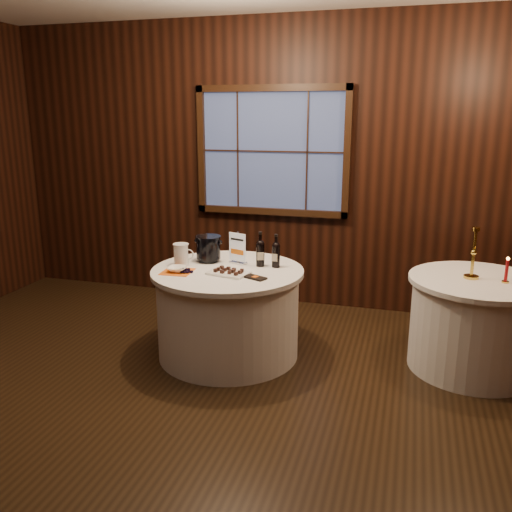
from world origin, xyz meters
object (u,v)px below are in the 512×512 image
(grape_bunch, at_px, (186,271))
(chocolate_box, at_px, (255,278))
(port_bottle_left, at_px, (260,251))
(chocolate_plate, at_px, (229,272))
(cracker_bowl, at_px, (177,269))
(brass_candlestick, at_px, (473,260))
(port_bottle_right, at_px, (276,253))
(glass_pitcher, at_px, (181,255))
(side_table, at_px, (474,324))
(sign_stand, at_px, (238,253))
(main_table, at_px, (228,312))
(ice_bucket, at_px, (208,248))
(red_candle, at_px, (506,273))

(grape_bunch, bearing_deg, chocolate_box, 2.63)
(port_bottle_left, distance_m, chocolate_plate, 0.37)
(chocolate_box, relative_size, cracker_bowl, 1.14)
(chocolate_box, xyz_separation_m, brass_candlestick, (1.64, 0.49, 0.14))
(port_bottle_right, height_order, glass_pitcher, port_bottle_right)
(side_table, xyz_separation_m, sign_stand, (-1.97, -0.11, 0.48))
(main_table, xyz_separation_m, ice_bucket, (-0.24, 0.19, 0.50))
(port_bottle_left, bearing_deg, chocolate_box, -99.06)
(cracker_bowl, height_order, brass_candlestick, brass_candlestick)
(sign_stand, height_order, chocolate_plate, sign_stand)
(chocolate_plate, height_order, cracker_bowl, chocolate_plate)
(ice_bucket, bearing_deg, cracker_bowl, -108.96)
(grape_bunch, xyz_separation_m, glass_pitcher, (-0.13, 0.21, 0.08))
(red_candle, bearing_deg, main_table, -173.61)
(glass_pitcher, bearing_deg, cracker_bowl, -89.89)
(chocolate_plate, distance_m, chocolate_box, 0.25)
(port_bottle_left, height_order, red_candle, port_bottle_left)
(grape_bunch, bearing_deg, main_table, 36.73)
(port_bottle_right, xyz_separation_m, brass_candlestick, (1.57, 0.12, 0.03))
(chocolate_plate, distance_m, cracker_bowl, 0.43)
(side_table, distance_m, port_bottle_left, 1.84)
(main_table, bearing_deg, ice_bucket, 142.08)
(grape_bunch, xyz_separation_m, cracker_bowl, (-0.09, 0.02, 0.00))
(ice_bucket, distance_m, chocolate_plate, 0.45)
(glass_pitcher, bearing_deg, side_table, -6.25)
(port_bottle_right, distance_m, grape_bunch, 0.77)
(ice_bucket, bearing_deg, port_bottle_right, -1.06)
(side_table, distance_m, brass_candlestick, 0.54)
(port_bottle_right, xyz_separation_m, ice_bucket, (-0.61, 0.01, -0.00))
(grape_bunch, bearing_deg, chocolate_plate, 12.99)
(chocolate_box, bearing_deg, red_candle, 36.99)
(cracker_bowl, xyz_separation_m, red_candle, (2.55, 0.43, 0.06))
(port_bottle_left, xyz_separation_m, chocolate_plate, (-0.18, -0.30, -0.11))
(port_bottle_left, xyz_separation_m, ice_bucket, (-0.48, 0.02, -0.01))
(cracker_bowl, bearing_deg, red_candle, 9.66)
(ice_bucket, bearing_deg, brass_candlestick, 2.93)
(port_bottle_left, height_order, chocolate_box, port_bottle_left)
(sign_stand, distance_m, cracker_bowl, 0.56)
(main_table, height_order, grape_bunch, grape_bunch)
(main_table, relative_size, chocolate_plate, 3.58)
(ice_bucket, distance_m, glass_pitcher, 0.26)
(main_table, height_order, chocolate_plate, chocolate_plate)
(glass_pitcher, distance_m, cracker_bowl, 0.21)
(chocolate_box, height_order, grape_bunch, grape_bunch)
(main_table, bearing_deg, red_candle, 6.39)
(chocolate_box, height_order, red_candle, red_candle)
(main_table, xyz_separation_m, port_bottle_right, (0.37, 0.18, 0.51))
(port_bottle_left, xyz_separation_m, port_bottle_right, (0.14, 0.01, -0.01))
(chocolate_box, distance_m, glass_pitcher, 0.74)
(sign_stand, xyz_separation_m, glass_pitcher, (-0.45, -0.19, 0.00))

